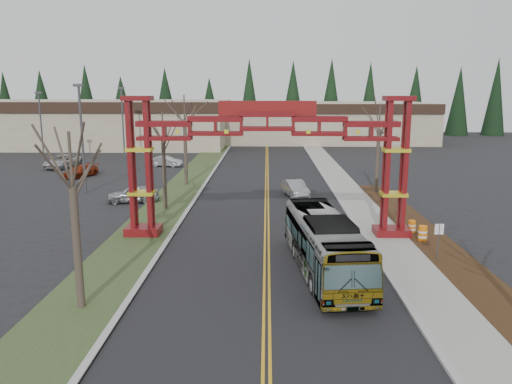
{
  "coord_description": "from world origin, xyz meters",
  "views": [
    {
      "loc": [
        -0.02,
        -12.99,
        9.25
      ],
      "look_at": [
        -0.61,
        13.94,
        3.73
      ],
      "focal_mm": 35.0,
      "sensor_mm": 36.0,
      "label": 1
    }
  ],
  "objects_px": {
    "retail_building_west": "(91,123)",
    "parked_car_mid_a": "(80,171)",
    "parked_car_near_a": "(133,194)",
    "bare_tree_right_far": "(379,129)",
    "street_sign": "(439,235)",
    "barrel_north": "(400,211)",
    "bare_tree_median_mid": "(163,139)",
    "retail_building_east": "(321,122)",
    "light_pole_mid": "(41,123)",
    "barrel_south": "(423,234)",
    "light_pole_near": "(82,131)",
    "parked_car_far_a": "(166,161)",
    "light_pole_far": "(123,118)",
    "barrel_mid": "(412,227)",
    "transit_bus": "(325,244)",
    "silver_sedan": "(295,189)",
    "bare_tree_median_near": "(73,187)",
    "gateway_arch": "(267,143)",
    "bare_tree_median_far": "(185,120)",
    "parked_car_far_b": "(63,161)"
  },
  "relations": [
    {
      "from": "light_pole_far",
      "to": "barrel_mid",
      "type": "bearing_deg",
      "value": -51.08
    },
    {
      "from": "light_pole_mid",
      "to": "barrel_south",
      "type": "height_order",
      "value": "light_pole_mid"
    },
    {
      "from": "retail_building_west",
      "to": "parked_car_mid_a",
      "type": "relative_size",
      "value": 10.48
    },
    {
      "from": "bare_tree_median_far",
      "to": "bare_tree_right_far",
      "type": "height_order",
      "value": "bare_tree_median_far"
    },
    {
      "from": "transit_bus",
      "to": "bare_tree_median_mid",
      "type": "distance_m",
      "value": 17.92
    },
    {
      "from": "silver_sedan",
      "to": "retail_building_east",
      "type": "bearing_deg",
      "value": 68.4
    },
    {
      "from": "silver_sedan",
      "to": "parked_car_far_b",
      "type": "xyz_separation_m",
      "value": [
        -27.29,
        16.2,
        0.06
      ]
    },
    {
      "from": "parked_car_far_a",
      "to": "bare_tree_right_far",
      "type": "relative_size",
      "value": 0.48
    },
    {
      "from": "transit_bus",
      "to": "parked_car_far_a",
      "type": "bearing_deg",
      "value": 106.92
    },
    {
      "from": "bare_tree_median_near",
      "to": "barrel_south",
      "type": "relative_size",
      "value": 7.33
    },
    {
      "from": "parked_car_mid_a",
      "to": "barrel_south",
      "type": "relative_size",
      "value": 4.23
    },
    {
      "from": "bare_tree_right_far",
      "to": "barrel_mid",
      "type": "bearing_deg",
      "value": -92.21
    },
    {
      "from": "bare_tree_median_far",
      "to": "parked_car_far_b",
      "type": "bearing_deg",
      "value": 146.97
    },
    {
      "from": "barrel_mid",
      "to": "parked_car_mid_a",
      "type": "bearing_deg",
      "value": 144.47
    },
    {
      "from": "transit_bus",
      "to": "silver_sedan",
      "type": "distance_m",
      "value": 18.68
    },
    {
      "from": "bare_tree_median_mid",
      "to": "retail_building_west",
      "type": "bearing_deg",
      "value": 115.17
    },
    {
      "from": "bare_tree_median_far",
      "to": "barrel_north",
      "type": "xyz_separation_m",
      "value": [
        17.87,
        -12.51,
        -5.97
      ]
    },
    {
      "from": "street_sign",
      "to": "barrel_north",
      "type": "xyz_separation_m",
      "value": [
        0.53,
        9.74,
        -1.08
      ]
    },
    {
      "from": "retail_building_west",
      "to": "parked_car_mid_a",
      "type": "distance_m",
      "value": 33.68
    },
    {
      "from": "light_pole_far",
      "to": "street_sign",
      "type": "relative_size",
      "value": 4.49
    },
    {
      "from": "parked_car_mid_a",
      "to": "parked_car_far_b",
      "type": "distance_m",
      "value": 7.96
    },
    {
      "from": "retail_building_west",
      "to": "light_pole_near",
      "type": "xyz_separation_m",
      "value": [
        13.42,
        -40.61,
        1.9
      ]
    },
    {
      "from": "retail_building_east",
      "to": "barrel_north",
      "type": "bearing_deg",
      "value": -90.13
    },
    {
      "from": "bare_tree_median_mid",
      "to": "retail_building_east",
      "type": "bearing_deg",
      "value": 71.82
    },
    {
      "from": "retail_building_east",
      "to": "bare_tree_right_far",
      "type": "distance_m",
      "value": 48.05
    },
    {
      "from": "retail_building_east",
      "to": "light_pole_far",
      "type": "height_order",
      "value": "light_pole_far"
    },
    {
      "from": "barrel_north",
      "to": "barrel_south",
      "type": "bearing_deg",
      "value": -92.26
    },
    {
      "from": "parked_car_far_b",
      "to": "street_sign",
      "type": "distance_m",
      "value": 47.57
    },
    {
      "from": "light_pole_mid",
      "to": "bare_tree_median_far",
      "type": "bearing_deg",
      "value": -32.86
    },
    {
      "from": "bare_tree_median_near",
      "to": "light_pole_mid",
      "type": "bearing_deg",
      "value": 115.7
    },
    {
      "from": "parked_car_far_b",
      "to": "transit_bus",
      "type": "bearing_deg",
      "value": -40.24
    },
    {
      "from": "transit_bus",
      "to": "light_pole_far",
      "type": "distance_m",
      "value": 48.83
    },
    {
      "from": "parked_car_mid_a",
      "to": "barrel_mid",
      "type": "xyz_separation_m",
      "value": [
        29.7,
        -21.2,
        -0.19
      ]
    },
    {
      "from": "retail_building_east",
      "to": "retail_building_west",
      "type": "bearing_deg",
      "value": -168.69
    },
    {
      "from": "bare_tree_median_mid",
      "to": "light_pole_near",
      "type": "distance_m",
      "value": 10.59
    },
    {
      "from": "transit_bus",
      "to": "barrel_mid",
      "type": "relative_size",
      "value": 12.03
    },
    {
      "from": "gateway_arch",
      "to": "barrel_north",
      "type": "xyz_separation_m",
      "value": [
        9.87,
        4.99,
        -5.51
      ]
    },
    {
      "from": "parked_car_mid_a",
      "to": "light_pole_mid",
      "type": "xyz_separation_m",
      "value": [
        -7.74,
        8.5,
        4.59
      ]
    },
    {
      "from": "bare_tree_right_far",
      "to": "light_pole_far",
      "type": "bearing_deg",
      "value": 142.47
    },
    {
      "from": "light_pole_near",
      "to": "barrel_south",
      "type": "height_order",
      "value": "light_pole_near"
    },
    {
      "from": "gateway_arch",
      "to": "light_pole_mid",
      "type": "distance_m",
      "value": 41.29
    },
    {
      "from": "retail_building_west",
      "to": "barrel_north",
      "type": "distance_m",
      "value": 63.23
    },
    {
      "from": "parked_car_far_a",
      "to": "street_sign",
      "type": "xyz_separation_m",
      "value": [
        21.73,
        -34.3,
        0.9
      ]
    },
    {
      "from": "retail_building_west",
      "to": "light_pole_near",
      "type": "bearing_deg",
      "value": -71.71
    },
    {
      "from": "light_pole_mid",
      "to": "barrel_south",
      "type": "xyz_separation_m",
      "value": [
        37.57,
        -31.53,
        -4.71
      ]
    },
    {
      "from": "street_sign",
      "to": "parked_car_near_a",
      "type": "bearing_deg",
      "value": 145.09
    },
    {
      "from": "light_pole_far",
      "to": "barrel_mid",
      "type": "distance_m",
      "value": 46.55
    },
    {
      "from": "silver_sedan",
      "to": "light_pole_near",
      "type": "distance_m",
      "value": 19.76
    },
    {
      "from": "silver_sedan",
      "to": "barrel_south",
      "type": "distance_m",
      "value": 15.12
    },
    {
      "from": "parked_car_near_a",
      "to": "bare_tree_right_far",
      "type": "distance_m",
      "value": 22.23
    }
  ]
}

